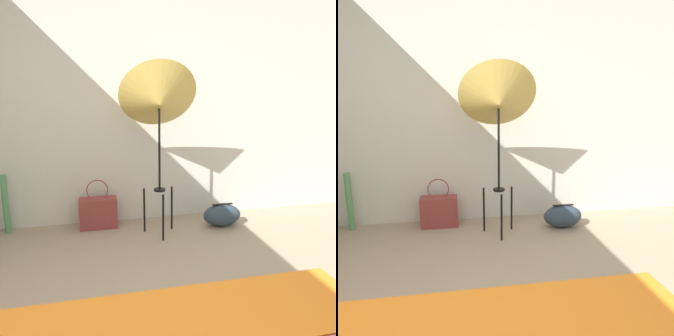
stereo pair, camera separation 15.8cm
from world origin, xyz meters
TOP-DOWN VIEW (x-y plane):
  - wall_back at (0.00, 2.47)m, footprint 8.00×0.05m
  - photo_umbrella at (0.43, 1.99)m, footprint 0.75×0.57m
  - tote_bag at (-0.17, 2.28)m, footprint 0.39×0.17m
  - duffel_bag at (1.11, 2.04)m, footprint 0.41×0.24m
  - paper_roll at (-1.07, 2.33)m, footprint 0.06×0.06m

SIDE VIEW (x-z plane):
  - duffel_bag at x=1.11m, z-range 0.00..0.24m
  - tote_bag at x=-0.17m, z-range -0.09..0.43m
  - paper_roll at x=-1.07m, z-range 0.00..0.61m
  - wall_back at x=0.00m, z-range 0.00..2.60m
  - photo_umbrella at x=0.43m, z-range 0.48..2.15m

